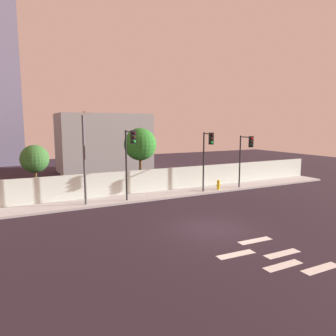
# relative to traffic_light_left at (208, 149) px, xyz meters

# --- Properties ---
(ground_plane) EXTENTS (80.00, 80.00, 0.00)m
(ground_plane) POSITION_rel_traffic_light_left_xyz_m (-4.35, -6.89, -3.63)
(ground_plane) COLOR black
(sidewalk) EXTENTS (36.00, 2.40, 0.15)m
(sidewalk) POSITION_rel_traffic_light_left_xyz_m (-4.35, 1.31, -3.56)
(sidewalk) COLOR #B3B3B3
(sidewalk) RESTS_ON ground
(perimeter_wall) EXTENTS (36.00, 0.18, 1.80)m
(perimeter_wall) POSITION_rel_traffic_light_left_xyz_m (-4.35, 2.60, -2.58)
(perimeter_wall) COLOR silver
(perimeter_wall) RESTS_ON sidewalk
(crosswalk_marking) EXTENTS (3.88, 3.88, 0.01)m
(crosswalk_marking) POSITION_rel_traffic_light_left_xyz_m (-4.04, -10.99, -3.63)
(crosswalk_marking) COLOR silver
(crosswalk_marking) RESTS_ON ground
(traffic_light_left) EXTENTS (0.39, 1.48, 4.78)m
(traffic_light_left) POSITION_rel_traffic_light_left_xyz_m (0.00, 0.00, 0.00)
(traffic_light_left) COLOR black
(traffic_light_left) RESTS_ON sidewalk
(traffic_light_center) EXTENTS (0.44, 1.23, 4.99)m
(traffic_light_center) POSITION_rel_traffic_light_left_xyz_m (-6.34, 0.14, 0.13)
(traffic_light_center) COLOR black
(traffic_light_center) RESTS_ON sidewalk
(traffic_light_right) EXTENTS (0.35, 1.70, 4.45)m
(traffic_light_right) POSITION_rel_traffic_light_left_xyz_m (3.74, -0.14, -0.21)
(traffic_light_right) COLOR black
(traffic_light_right) RESTS_ON sidewalk
(street_lamp_curbside) EXTENTS (0.68, 2.12, 6.17)m
(street_lamp_curbside) POSITION_rel_traffic_light_left_xyz_m (-9.37, 0.55, 0.23)
(street_lamp_curbside) COLOR #4C4C51
(street_lamp_curbside) RESTS_ON sidewalk
(fire_hydrant) EXTENTS (0.44, 0.26, 0.81)m
(fire_hydrant) POSITION_rel_traffic_light_left_xyz_m (1.62, 0.68, -3.05)
(fire_hydrant) COLOR gold
(fire_hydrant) RESTS_ON sidewalk
(roadside_tree_leftmost) EXTENTS (1.99, 1.99, 4.10)m
(roadside_tree_leftmost) POSITION_rel_traffic_light_left_xyz_m (-12.16, 3.92, -0.55)
(roadside_tree_leftmost) COLOR brown
(roadside_tree_leftmost) RESTS_ON ground
(roadside_tree_midleft) EXTENTS (2.69, 2.69, 5.25)m
(roadside_tree_midleft) POSITION_rel_traffic_light_left_xyz_m (-4.04, 3.92, 0.25)
(roadside_tree_midleft) COLOR brown
(roadside_tree_midleft) RESTS_ON ground
(low_building_distant) EXTENTS (10.45, 6.00, 6.78)m
(low_building_distant) POSITION_rel_traffic_light_left_xyz_m (-3.56, 16.60, -0.25)
(low_building_distant) COLOR gray
(low_building_distant) RESTS_ON ground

